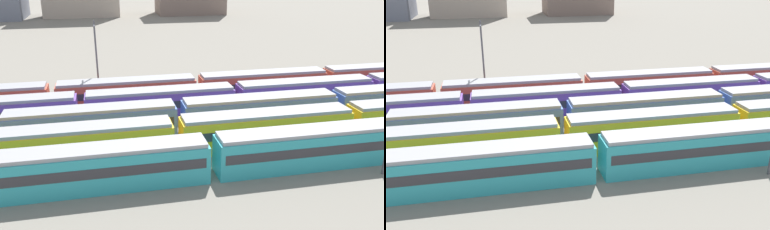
{
  "view_description": "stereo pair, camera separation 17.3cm",
  "coord_description": "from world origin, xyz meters",
  "views": [
    {
      "loc": [
        12.51,
        -32.19,
        18.19
      ],
      "look_at": [
        21.76,
        10.4,
        2.04
      ],
      "focal_mm": 38.96,
      "sensor_mm": 36.0,
      "label": 1
    },
    {
      "loc": [
        12.68,
        -32.22,
        18.19
      ],
      "look_at": [
        21.76,
        10.4,
        2.04
      ],
      "focal_mm": 38.96,
      "sensor_mm": 36.0,
      "label": 2
    }
  ],
  "objects": [
    {
      "name": "train_track_4",
      "position": [
        34.21,
        20.8,
        1.9
      ],
      "size": [
        93.6,
        3.06,
        3.75
      ],
      "color": "#BC4C38",
      "rests_on": "ground_plane"
    },
    {
      "name": "train_track_3",
      "position": [
        47.37,
        15.6,
        1.9
      ],
      "size": [
        112.5,
        3.06,
        3.75
      ],
      "color": "#6B429E",
      "rests_on": "ground_plane"
    },
    {
      "name": "train_track_1",
      "position": [
        28.51,
        5.2,
        1.9
      ],
      "size": [
        93.6,
        3.06,
        3.75
      ],
      "color": "yellow",
      "rests_on": "ground_plane"
    },
    {
      "name": "catenary_pole_1",
      "position": [
        11.67,
        24.03,
        6.05
      ],
      "size": [
        0.24,
        3.2,
        10.99
      ],
      "color": "#4C4C51",
      "rests_on": "ground_plane"
    },
    {
      "name": "train_track_2",
      "position": [
        20.29,
        10.4,
        1.9
      ],
      "size": [
        74.7,
        3.06,
        3.75
      ],
      "color": "#4C70BC",
      "rests_on": "ground_plane"
    }
  ]
}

